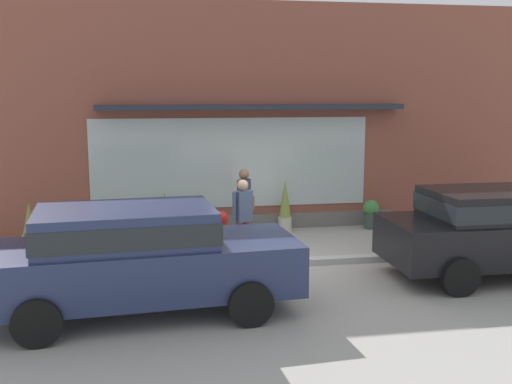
{
  "coord_description": "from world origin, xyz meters",
  "views": [
    {
      "loc": [
        -2.41,
        -11.07,
        3.29
      ],
      "look_at": [
        -0.24,
        1.2,
        1.2
      ],
      "focal_mm": 42.52,
      "sensor_mm": 36.0,
      "label": 1
    }
  ],
  "objects_px": {
    "potted_plant_by_entrance": "(165,216)",
    "pedestrian_with_handbag": "(244,201)",
    "pedestrian_passerby": "(243,214)",
    "potted_plant_trailing_edge": "(30,226)",
    "potted_plant_corner_tall": "(371,213)",
    "potted_plant_window_center": "(285,207)",
    "parked_car_navy": "(137,254)",
    "parked_car_black": "(504,227)",
    "fire_hydrant": "(222,231)"
  },
  "relations": [
    {
      "from": "pedestrian_passerby",
      "to": "potted_plant_corner_tall",
      "type": "relative_size",
      "value": 2.31
    },
    {
      "from": "pedestrian_with_handbag",
      "to": "parked_car_black",
      "type": "bearing_deg",
      "value": -92.1
    },
    {
      "from": "potted_plant_corner_tall",
      "to": "potted_plant_by_entrance",
      "type": "relative_size",
      "value": 0.69
    },
    {
      "from": "pedestrian_passerby",
      "to": "potted_plant_by_entrance",
      "type": "distance_m",
      "value": 2.74
    },
    {
      "from": "pedestrian_passerby",
      "to": "potted_plant_corner_tall",
      "type": "bearing_deg",
      "value": 5.81
    },
    {
      "from": "fire_hydrant",
      "to": "pedestrian_passerby",
      "type": "distance_m",
      "value": 0.98
    },
    {
      "from": "potted_plant_corner_tall",
      "to": "potted_plant_by_entrance",
      "type": "height_order",
      "value": "potted_plant_by_entrance"
    },
    {
      "from": "potted_plant_corner_tall",
      "to": "potted_plant_by_entrance",
      "type": "bearing_deg",
      "value": 179.82
    },
    {
      "from": "fire_hydrant",
      "to": "potted_plant_corner_tall",
      "type": "height_order",
      "value": "fire_hydrant"
    },
    {
      "from": "fire_hydrant",
      "to": "potted_plant_corner_tall",
      "type": "bearing_deg",
      "value": 21.48
    },
    {
      "from": "pedestrian_passerby",
      "to": "potted_plant_corner_tall",
      "type": "height_order",
      "value": "pedestrian_passerby"
    },
    {
      "from": "pedestrian_with_handbag",
      "to": "parked_car_navy",
      "type": "bearing_deg",
      "value": -175.54
    },
    {
      "from": "pedestrian_passerby",
      "to": "parked_car_navy",
      "type": "distance_m",
      "value": 3.21
    },
    {
      "from": "pedestrian_with_handbag",
      "to": "potted_plant_window_center",
      "type": "relative_size",
      "value": 1.29
    },
    {
      "from": "potted_plant_trailing_edge",
      "to": "potted_plant_by_entrance",
      "type": "relative_size",
      "value": 0.93
    },
    {
      "from": "potted_plant_corner_tall",
      "to": "potted_plant_window_center",
      "type": "xyz_separation_m",
      "value": [
        -2.12,
        0.01,
        0.22
      ]
    },
    {
      "from": "parked_car_black",
      "to": "pedestrian_passerby",
      "type": "bearing_deg",
      "value": 158.83
    },
    {
      "from": "parked_car_black",
      "to": "potted_plant_by_entrance",
      "type": "distance_m",
      "value": 7.12
    },
    {
      "from": "pedestrian_passerby",
      "to": "potted_plant_corner_tall",
      "type": "distance_m",
      "value": 4.19
    },
    {
      "from": "potted_plant_window_center",
      "to": "potted_plant_trailing_edge",
      "type": "bearing_deg",
      "value": -176.53
    },
    {
      "from": "pedestrian_passerby",
      "to": "potted_plant_window_center",
      "type": "xyz_separation_m",
      "value": [
        1.36,
        2.29,
        -0.33
      ]
    },
    {
      "from": "potted_plant_corner_tall",
      "to": "parked_car_black",
      "type": "bearing_deg",
      "value": -76.75
    },
    {
      "from": "pedestrian_with_handbag",
      "to": "potted_plant_window_center",
      "type": "distance_m",
      "value": 1.5
    },
    {
      "from": "fire_hydrant",
      "to": "parked_car_black",
      "type": "relative_size",
      "value": 0.19
    },
    {
      "from": "fire_hydrant",
      "to": "parked_car_navy",
      "type": "bearing_deg",
      "value": -116.47
    },
    {
      "from": "pedestrian_passerby",
      "to": "potted_plant_trailing_edge",
      "type": "bearing_deg",
      "value": 128.3
    },
    {
      "from": "pedestrian_with_handbag",
      "to": "pedestrian_passerby",
      "type": "bearing_deg",
      "value": -156.13
    },
    {
      "from": "fire_hydrant",
      "to": "potted_plant_corner_tall",
      "type": "xyz_separation_m",
      "value": [
        3.8,
        1.5,
        -0.04
      ]
    },
    {
      "from": "potted_plant_trailing_edge",
      "to": "potted_plant_window_center",
      "type": "xyz_separation_m",
      "value": [
        5.66,
        0.34,
        0.16
      ]
    },
    {
      "from": "pedestrian_passerby",
      "to": "potted_plant_window_center",
      "type": "height_order",
      "value": "pedestrian_passerby"
    },
    {
      "from": "parked_car_navy",
      "to": "potted_plant_window_center",
      "type": "bearing_deg",
      "value": 51.1
    },
    {
      "from": "potted_plant_corner_tall",
      "to": "potted_plant_trailing_edge",
      "type": "height_order",
      "value": "potted_plant_trailing_edge"
    },
    {
      "from": "potted_plant_trailing_edge",
      "to": "potted_plant_corner_tall",
      "type": "bearing_deg",
      "value": 2.44
    },
    {
      "from": "pedestrian_passerby",
      "to": "potted_plant_trailing_edge",
      "type": "relative_size",
      "value": 1.72
    },
    {
      "from": "pedestrian_with_handbag",
      "to": "potted_plant_corner_tall",
      "type": "distance_m",
      "value": 3.41
    },
    {
      "from": "fire_hydrant",
      "to": "parked_car_black",
      "type": "xyz_separation_m",
      "value": [
        4.75,
        -2.52,
        0.47
      ]
    },
    {
      "from": "fire_hydrant",
      "to": "potted_plant_trailing_edge",
      "type": "relative_size",
      "value": 0.91
    },
    {
      "from": "pedestrian_passerby",
      "to": "parked_car_navy",
      "type": "bearing_deg",
      "value": -155.28
    },
    {
      "from": "pedestrian_with_handbag",
      "to": "potted_plant_by_entrance",
      "type": "xyz_separation_m",
      "value": [
        -1.67,
        0.95,
        -0.47
      ]
    },
    {
      "from": "pedestrian_passerby",
      "to": "potted_plant_by_entrance",
      "type": "relative_size",
      "value": 1.6
    },
    {
      "from": "fire_hydrant",
      "to": "potted_plant_by_entrance",
      "type": "relative_size",
      "value": 0.85
    },
    {
      "from": "potted_plant_by_entrance",
      "to": "pedestrian_with_handbag",
      "type": "bearing_deg",
      "value": -29.68
    },
    {
      "from": "potted_plant_trailing_edge",
      "to": "pedestrian_with_handbag",
      "type": "bearing_deg",
      "value": -7.61
    },
    {
      "from": "potted_plant_trailing_edge",
      "to": "potted_plant_by_entrance",
      "type": "height_order",
      "value": "potted_plant_by_entrance"
    },
    {
      "from": "potted_plant_window_center",
      "to": "potted_plant_by_entrance",
      "type": "distance_m",
      "value": 2.79
    },
    {
      "from": "parked_car_navy",
      "to": "potted_plant_window_center",
      "type": "xyz_separation_m",
      "value": [
        3.33,
        4.82,
        -0.31
      ]
    },
    {
      "from": "pedestrian_with_handbag",
      "to": "potted_plant_window_center",
      "type": "bearing_deg",
      "value": -15.2
    },
    {
      "from": "fire_hydrant",
      "to": "parked_car_navy",
      "type": "height_order",
      "value": "parked_car_navy"
    },
    {
      "from": "potted_plant_by_entrance",
      "to": "potted_plant_corner_tall",
      "type": "bearing_deg",
      "value": -0.18
    },
    {
      "from": "potted_plant_corner_tall",
      "to": "potted_plant_trailing_edge",
      "type": "distance_m",
      "value": 7.79
    }
  ]
}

